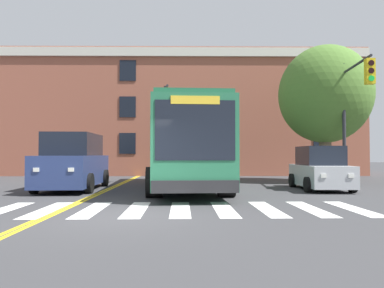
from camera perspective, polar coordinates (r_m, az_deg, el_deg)
ground_plane at (r=9.10m, az=-11.16°, el=-10.79°), size 120.00×120.00×0.00m
crosswalk at (r=10.14m, az=-8.46°, el=-9.83°), size 12.17×3.16×0.01m
lane_line_yellow_inner at (r=24.23m, az=-8.71°, el=-5.01°), size 0.12×36.00×0.01m
lane_line_yellow_outer at (r=24.21m, az=-8.33°, el=-5.02°), size 0.12×36.00×0.01m
city_bus at (r=16.14m, az=-1.04°, el=-0.29°), size 3.49×11.09×3.41m
car_navy_near_lane at (r=16.29m, az=-17.59°, el=-2.78°), size 2.39×5.16×2.32m
car_silver_far_lane at (r=16.41m, az=18.92°, el=-3.72°), size 1.99×3.87×1.80m
car_grey_behind_bus at (r=26.87m, az=-0.81°, el=-2.50°), size 2.27×4.96×2.16m
traffic_light_near_corner at (r=17.86m, az=23.42°, el=6.18°), size 0.49×3.27×5.73m
traffic_light_overhead at (r=17.69m, az=-3.97°, el=4.18°), size 0.51×3.11×4.92m
street_tree_curbside_large at (r=21.03m, az=19.57°, el=7.10°), size 6.66×6.70×7.19m
building_facade at (r=29.10m, az=-8.65°, el=4.22°), size 32.65×7.36×8.77m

